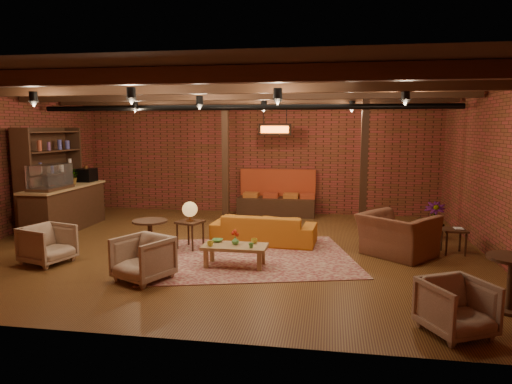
% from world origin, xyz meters
% --- Properties ---
extents(floor, '(10.00, 10.00, 0.00)m').
position_xyz_m(floor, '(0.00, 0.00, 0.00)').
color(floor, '#3C1D0F').
rests_on(floor, ground).
extents(ceiling, '(10.00, 8.00, 0.02)m').
position_xyz_m(ceiling, '(0.00, 0.00, 3.20)').
color(ceiling, black).
rests_on(ceiling, wall_back).
extents(wall_back, '(10.00, 0.02, 3.20)m').
position_xyz_m(wall_back, '(0.00, 4.00, 1.60)').
color(wall_back, brown).
rests_on(wall_back, ground).
extents(wall_front, '(10.00, 0.02, 3.20)m').
position_xyz_m(wall_front, '(0.00, -4.00, 1.60)').
color(wall_front, brown).
rests_on(wall_front, ground).
extents(wall_right, '(0.02, 8.00, 3.20)m').
position_xyz_m(wall_right, '(5.00, 0.00, 1.60)').
color(wall_right, brown).
rests_on(wall_right, ground).
extents(ceiling_beams, '(9.80, 6.40, 0.22)m').
position_xyz_m(ceiling_beams, '(0.00, 0.00, 3.08)').
color(ceiling_beams, '#301E10').
rests_on(ceiling_beams, ceiling).
extents(ceiling_pipe, '(9.60, 0.12, 0.12)m').
position_xyz_m(ceiling_pipe, '(0.00, 1.60, 2.85)').
color(ceiling_pipe, black).
rests_on(ceiling_pipe, ceiling).
extents(post_left, '(0.16, 0.16, 3.20)m').
position_xyz_m(post_left, '(-0.60, 2.60, 1.60)').
color(post_left, '#301E10').
rests_on(post_left, ground).
extents(post_right, '(0.16, 0.16, 3.20)m').
position_xyz_m(post_right, '(2.80, 2.00, 1.60)').
color(post_right, '#301E10').
rests_on(post_right, ground).
extents(service_counter, '(0.80, 2.50, 1.60)m').
position_xyz_m(service_counter, '(-4.10, 1.00, 0.80)').
color(service_counter, '#301E10').
rests_on(service_counter, ground).
extents(plant_counter, '(0.35, 0.39, 0.30)m').
position_xyz_m(plant_counter, '(-4.00, 1.20, 1.22)').
color(plant_counter, '#337F33').
rests_on(plant_counter, service_counter).
extents(shelving_hutch, '(0.52, 2.00, 2.40)m').
position_xyz_m(shelving_hutch, '(-4.50, 1.10, 1.20)').
color(shelving_hutch, '#301E10').
rests_on(shelving_hutch, ground).
extents(banquette, '(2.10, 0.70, 1.00)m').
position_xyz_m(banquette, '(0.60, 3.55, 0.50)').
color(banquette, '#A6381B').
rests_on(banquette, ground).
extents(service_sign, '(0.86, 0.06, 0.30)m').
position_xyz_m(service_sign, '(0.60, 3.10, 2.35)').
color(service_sign, orange).
rests_on(service_sign, ceiling).
extents(ceiling_spotlights, '(6.40, 4.40, 0.28)m').
position_xyz_m(ceiling_spotlights, '(0.00, 0.00, 2.86)').
color(ceiling_spotlights, black).
rests_on(ceiling_spotlights, ceiling).
extents(rug, '(4.37, 3.73, 0.01)m').
position_xyz_m(rug, '(0.58, -0.61, 0.01)').
color(rug, maroon).
rests_on(rug, floor).
extents(sofa, '(2.19, 0.99, 0.62)m').
position_xyz_m(sofa, '(0.71, 0.46, 0.31)').
color(sofa, '#B06018').
rests_on(sofa, floor).
extents(coffee_table, '(1.12, 0.56, 0.63)m').
position_xyz_m(coffee_table, '(0.42, -1.18, 0.34)').
color(coffee_table, '#997747').
rests_on(coffee_table, floor).
extents(side_table_lamp, '(0.58, 0.58, 0.95)m').
position_xyz_m(side_table_lamp, '(-0.69, -0.17, 0.72)').
color(side_table_lamp, '#301E10').
rests_on(side_table_lamp, floor).
extents(round_table_left, '(0.65, 0.65, 0.68)m').
position_xyz_m(round_table_left, '(-1.29, -0.76, 0.46)').
color(round_table_left, '#301E10').
rests_on(round_table_left, floor).
extents(armchair_a, '(0.88, 0.91, 0.76)m').
position_xyz_m(armchair_a, '(-2.89, -1.53, 0.38)').
color(armchair_a, '#C0AC94').
rests_on(armchair_a, floor).
extents(armchair_b, '(0.99, 0.97, 0.78)m').
position_xyz_m(armchair_b, '(-0.85, -2.13, 0.39)').
color(armchair_b, '#C0AC94').
rests_on(armchair_b, floor).
extents(armchair_right, '(1.46, 1.41, 1.08)m').
position_xyz_m(armchair_right, '(3.31, -0.06, 0.54)').
color(armchair_right, brown).
rests_on(armchair_right, floor).
extents(side_table_book, '(0.45, 0.45, 0.50)m').
position_xyz_m(side_table_book, '(4.40, 0.29, 0.45)').
color(side_table_book, '#301E10').
rests_on(side_table_book, floor).
extents(round_table_right, '(0.64, 0.64, 0.75)m').
position_xyz_m(round_table_right, '(4.40, -2.54, 0.50)').
color(round_table_right, '#301E10').
rests_on(round_table_right, floor).
extents(armchair_far, '(0.92, 0.90, 0.72)m').
position_xyz_m(armchair_far, '(3.53, -3.35, 0.36)').
color(armchair_far, '#C0AC94').
rests_on(armchair_far, floor).
extents(plant_tall, '(1.61, 1.61, 2.39)m').
position_xyz_m(plant_tall, '(4.30, 1.54, 1.19)').
color(plant_tall, '#4C7F4C').
rests_on(plant_tall, floor).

